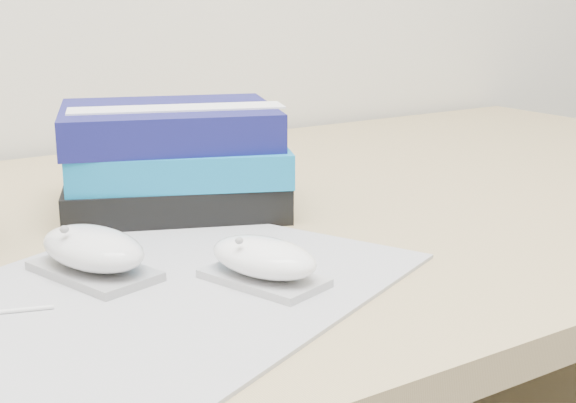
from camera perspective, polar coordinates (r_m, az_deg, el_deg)
desk at (r=1.02m, az=-3.45°, el=-12.27°), size 1.60×0.80×0.73m
mousepad at (r=0.64m, az=-8.84°, el=-6.15°), size 0.47×0.43×0.00m
mouse_rear at (r=0.67m, az=-13.70°, el=-3.52°), size 0.09×0.12×0.05m
mouse_front at (r=0.64m, az=-1.75°, el=-4.25°), size 0.08×0.11×0.04m
book_stack at (r=0.87m, az=-8.12°, el=3.04°), size 0.28×0.26×0.11m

